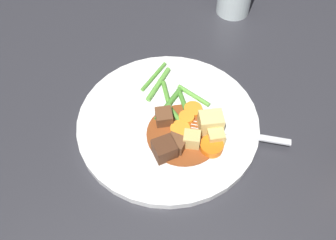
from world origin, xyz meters
The scene contains 21 objects.
ground_plane centered at (0.00, 0.00, 0.00)m, with size 3.00×3.00×0.00m, color #2D2D33.
dinner_plate centered at (0.00, 0.00, 0.01)m, with size 0.29×0.29×0.01m, color white.
stew_sauce centered at (0.03, 0.01, 0.01)m, with size 0.11×0.11×0.00m, color brown.
carrot_slice_0 centered at (0.07, 0.04, 0.02)m, with size 0.03×0.03×0.01m, color orange.
carrot_slice_1 centered at (0.00, 0.04, 0.02)m, with size 0.03×0.03×0.01m, color orange.
carrot_slice_2 centered at (0.01, 0.03, 0.02)m, with size 0.02×0.02×0.01m, color orange.
carrot_slice_3 centered at (0.03, 0.01, 0.02)m, with size 0.03×0.03×0.01m, color orange.
potato_chunk_0 centered at (0.06, 0.05, 0.02)m, with size 0.02×0.02×0.02m, color #DBBC6B.
potato_chunk_1 centered at (0.04, 0.05, 0.03)m, with size 0.03×0.04×0.03m, color #E5CC7A.
potato_chunk_2 centered at (0.06, 0.01, 0.03)m, with size 0.02×0.02×0.02m, color #DBBC6B.
meat_chunk_0 centered at (0.05, -0.01, 0.02)m, with size 0.03×0.02×0.02m, color brown.
meat_chunk_1 centered at (0.00, -0.01, 0.02)m, with size 0.03×0.03×0.02m, color brown.
meat_chunk_2 centered at (0.05, -0.03, 0.03)m, with size 0.03×0.03×0.03m, color #4C2B19.
green_bean_0 centered at (-0.07, 0.01, 0.02)m, with size 0.01×0.01×0.08m, color #66AD42.
green_bean_1 centered at (-0.03, 0.01, 0.02)m, with size 0.01×0.01×0.07m, color #4C8E33.
green_bean_2 centered at (-0.04, 0.02, 0.02)m, with size 0.01×0.01×0.07m, color #599E38.
green_bean_3 centered at (-0.09, 0.01, 0.02)m, with size 0.01×0.01×0.07m, color #599E38.
green_bean_4 centered at (-0.03, 0.06, 0.02)m, with size 0.01×0.01×0.06m, color #66AD42.
green_bean_5 centered at (-0.02, 0.04, 0.02)m, with size 0.01×0.01×0.06m, color #4C8E33.
green_bean_6 centered at (0.00, 0.01, 0.02)m, with size 0.01×0.01×0.05m, color #599E38.
fork centered at (0.06, 0.07, 0.01)m, with size 0.12×0.15×0.00m.
Camera 1 is at (0.32, -0.14, 0.48)m, focal length 39.74 mm.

